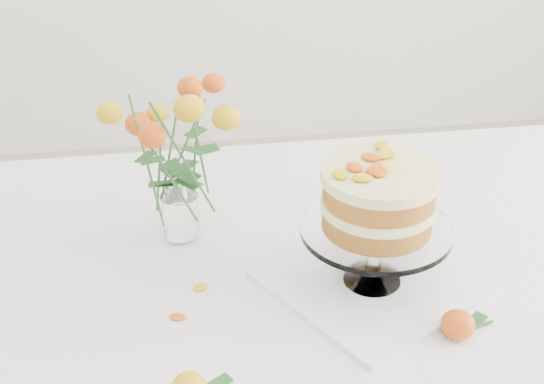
{
  "coord_description": "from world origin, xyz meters",
  "views": [
    {
      "loc": [
        -0.29,
        -1.05,
        1.53
      ],
      "look_at": [
        -0.13,
        0.02,
        0.89
      ],
      "focal_mm": 50.0,
      "sensor_mm": 36.0,
      "label": 1
    }
  ],
  "objects": [
    {
      "name": "stray_petal_d",
      "position": [
        -0.26,
        -0.05,
        0.76
      ],
      "size": [
        0.03,
        0.02,
        0.0
      ],
      "primitive_type": "ellipsoid",
      "color": "#DCBB0D",
      "rests_on": "table"
    },
    {
      "name": "stray_petal_c",
      "position": [
        0.02,
        -0.18,
        0.76
      ],
      "size": [
        0.03,
        0.02,
        0.0
      ],
      "primitive_type": "ellipsoid",
      "color": "#DCBB0D",
      "rests_on": "table"
    },
    {
      "name": "rose_vase",
      "position": [
        -0.28,
        0.11,
        0.96
      ],
      "size": [
        0.29,
        0.29,
        0.34
      ],
      "rotation": [
        0.0,
        0.0,
        0.39
      ],
      "color": "white",
      "rests_on": "table"
    },
    {
      "name": "stray_petal_e",
      "position": [
        -0.3,
        -0.12,
        0.76
      ],
      "size": [
        0.03,
        0.02,
        0.0
      ],
      "primitive_type": "ellipsoid",
      "color": "#DCBB0D",
      "rests_on": "table"
    },
    {
      "name": "stray_petal_a",
      "position": [
        -0.12,
        -0.1,
        0.76
      ],
      "size": [
        0.03,
        0.02,
        0.0
      ],
      "primitive_type": "ellipsoid",
      "color": "#DCBB0D",
      "rests_on": "table"
    },
    {
      "name": "cake_stand",
      "position": [
        0.02,
        -0.08,
        0.91
      ],
      "size": [
        0.24,
        0.24,
        0.22
      ],
      "rotation": [
        0.0,
        0.0,
        0.27
      ],
      "color": "white",
      "rests_on": "napkin"
    },
    {
      "name": "loose_rose_far",
      "position": [
        0.12,
        -0.22,
        0.78
      ],
      "size": [
        0.09,
        0.05,
        0.04
      ],
      "rotation": [
        0.0,
        0.0,
        0.27
      ],
      "color": "#BA4C09",
      "rests_on": "table"
    },
    {
      "name": "stray_petal_b",
      "position": [
        -0.02,
        -0.14,
        0.76
      ],
      "size": [
        0.03,
        0.02,
        0.0
      ],
      "primitive_type": "ellipsoid",
      "color": "#DCBB0D",
      "rests_on": "table"
    },
    {
      "name": "table",
      "position": [
        0.0,
        0.0,
        0.67
      ],
      "size": [
        1.43,
        0.93,
        0.76
      ],
      "color": "tan",
      "rests_on": "ground"
    },
    {
      "name": "napkin",
      "position": [
        0.02,
        -0.08,
        0.76
      ],
      "size": [
        0.4,
        0.4,
        0.01
      ],
      "primitive_type": "cube",
      "rotation": [
        0.0,
        0.0,
        0.53
      ],
      "color": "white",
      "rests_on": "table"
    }
  ]
}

